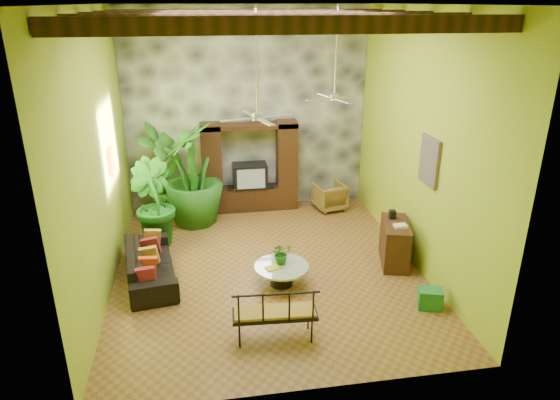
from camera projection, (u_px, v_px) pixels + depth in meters
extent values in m
plane|color=brown|center=(267.00, 267.00, 10.16)|extent=(7.00, 7.00, 0.00)
cube|color=silver|center=(265.00, 4.00, 8.31)|extent=(6.00, 7.00, 0.02)
cube|color=#AFBF2B|center=(247.00, 111.00, 12.44)|extent=(6.00, 0.02, 5.00)
cube|color=#AFBF2B|center=(98.00, 157.00, 8.78)|extent=(0.02, 7.00, 5.00)
cube|color=#AFBF2B|center=(419.00, 142.00, 9.69)|extent=(0.02, 7.00, 5.00)
cube|color=#393D41|center=(247.00, 111.00, 12.39)|extent=(5.98, 0.10, 4.98)
cube|color=#361C11|center=(294.00, 25.00, 6.01)|extent=(5.95, 0.16, 0.22)
cube|color=#361C11|center=(277.00, 21.00, 7.20)|extent=(5.95, 0.16, 0.22)
cube|color=#361C11|center=(265.00, 18.00, 8.39)|extent=(5.95, 0.16, 0.22)
cube|color=#361C11|center=(256.00, 16.00, 9.58)|extent=(5.95, 0.16, 0.22)
cube|color=#361C11|center=(249.00, 14.00, 10.77)|extent=(5.95, 0.16, 0.22)
cube|color=black|center=(250.00, 198.00, 12.93)|extent=(2.40, 0.50, 0.60)
cube|color=black|center=(212.00, 163.00, 12.41)|extent=(0.50, 0.48, 2.00)
cube|color=black|center=(287.00, 159.00, 12.70)|extent=(0.50, 0.48, 2.00)
cube|color=black|center=(249.00, 126.00, 12.22)|extent=(2.40, 0.48, 0.12)
cube|color=black|center=(250.00, 176.00, 12.68)|extent=(0.85, 0.52, 0.62)
cube|color=#8C99A8|center=(251.00, 179.00, 12.43)|extent=(0.70, 0.02, 0.50)
cylinder|color=silver|center=(257.00, 63.00, 8.25)|extent=(0.04, 0.04, 1.80)
cylinder|color=silver|center=(258.00, 117.00, 8.58)|extent=(0.18, 0.18, 0.12)
cube|color=silver|center=(277.00, 116.00, 8.72)|extent=(0.58, 0.26, 0.01)
cube|color=silver|center=(250.00, 114.00, 8.89)|extent=(0.26, 0.58, 0.01)
cube|color=silver|center=(238.00, 120.00, 8.45)|extent=(0.58, 0.26, 0.01)
cube|color=silver|center=(266.00, 122.00, 8.28)|extent=(0.26, 0.58, 0.01)
cylinder|color=silver|center=(336.00, 52.00, 9.98)|extent=(0.04, 0.04, 1.80)
cylinder|color=silver|center=(334.00, 97.00, 10.32)|extent=(0.18, 0.18, 0.12)
cube|color=silver|center=(349.00, 97.00, 10.46)|extent=(0.58, 0.26, 0.01)
cube|color=silver|center=(326.00, 95.00, 10.63)|extent=(0.26, 0.58, 0.01)
cube|color=silver|center=(319.00, 99.00, 10.19)|extent=(0.58, 0.26, 0.01)
cube|color=silver|center=(343.00, 101.00, 10.02)|extent=(0.26, 0.58, 0.01)
cube|color=gold|center=(111.00, 161.00, 9.85)|extent=(0.06, 0.32, 0.55)
cube|color=#235882|center=(429.00, 161.00, 9.21)|extent=(0.06, 0.70, 0.90)
imported|color=black|center=(150.00, 264.00, 9.65)|extent=(1.17, 2.30, 0.64)
imported|color=olive|center=(330.00, 197.00, 12.90)|extent=(0.88, 0.89, 0.68)
imported|color=#2A6A1B|center=(162.00, 171.00, 12.13)|extent=(1.43, 1.51, 2.38)
imported|color=#19611C|center=(152.00, 203.00, 10.83)|extent=(1.35, 1.35, 1.92)
imported|color=#236219|center=(192.00, 174.00, 11.77)|extent=(1.49, 1.49, 2.52)
cylinder|color=black|center=(282.00, 276.00, 9.50)|extent=(0.44, 0.44, 0.36)
cylinder|color=silver|center=(282.00, 267.00, 9.43)|extent=(1.03, 1.03, 0.04)
imported|color=#226119|center=(281.00, 253.00, 9.45)|extent=(0.44, 0.40, 0.42)
cube|color=gold|center=(272.00, 268.00, 9.31)|extent=(0.29, 0.24, 0.03)
cube|color=black|center=(275.00, 314.00, 7.87)|extent=(1.36, 0.52, 0.05)
cube|color=olive|center=(275.00, 312.00, 7.86)|extent=(1.29, 0.48, 0.06)
cube|color=black|center=(277.00, 308.00, 7.55)|extent=(1.34, 0.12, 0.54)
cube|color=#371D11|center=(395.00, 243.00, 10.20)|extent=(0.76, 1.20, 0.89)
cube|color=#1C6930|center=(430.00, 298.00, 8.78)|extent=(0.48, 0.42, 0.36)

